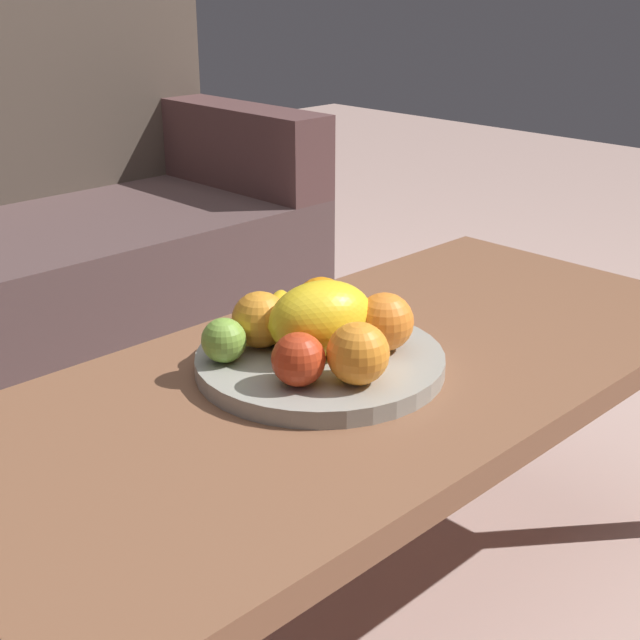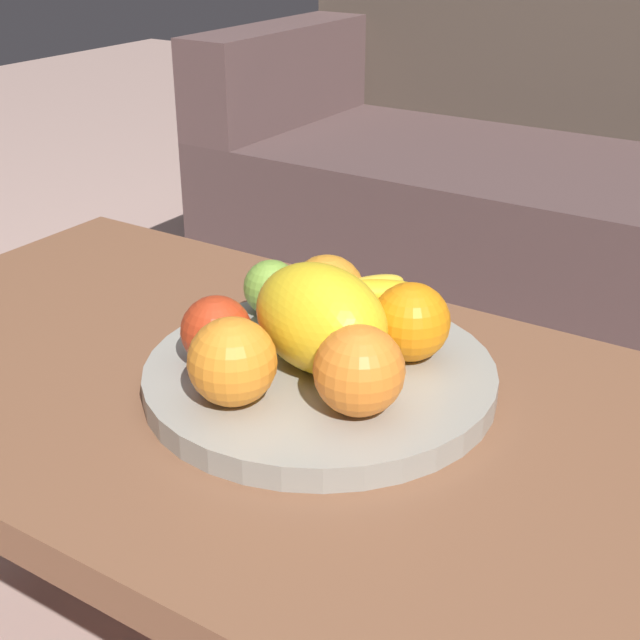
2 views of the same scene
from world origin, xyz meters
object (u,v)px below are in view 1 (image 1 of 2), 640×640
coffee_table (362,394)px  orange_left (384,322)px  fruit_bowl (320,361)px  banana_bunch (278,321)px  apple_front (298,359)px  orange_back (260,320)px  apple_left (224,340)px  orange_right (321,304)px  orange_front (358,353)px  melon_large_front (321,318)px

coffee_table → orange_left: (0.02, -0.02, 0.11)m
fruit_bowl → banana_bunch: size_ratio=2.24×
apple_front → coffee_table: bearing=8.4°
fruit_bowl → orange_left: size_ratio=4.23×
orange_back → apple_left: size_ratio=1.30×
orange_left → apple_left: (-0.19, 0.12, -0.01)m
coffee_table → orange_right: 0.15m
orange_right → orange_back: 0.11m
coffee_table → orange_back: size_ratio=15.49×
orange_right → orange_back: bearing=172.4°
orange_front → orange_back: orange_front is taller
orange_front → banana_bunch: 0.17m
melon_large_front → apple_left: size_ratio=2.45×
melon_large_front → banana_bunch: size_ratio=0.97×
apple_front → banana_bunch: bearing=58.4°
orange_front → orange_left: size_ratio=0.99×
fruit_bowl → orange_left: orange_left is taller
fruit_bowl → apple_front: apple_front is taller
orange_right → apple_front: orange_right is taller
coffee_table → apple_front: (-0.14, -0.02, 0.11)m
coffee_table → orange_back: 0.18m
fruit_bowl → apple_left: (-0.11, 0.07, 0.04)m
apple_left → apple_front: bearing=-79.5°
orange_front → orange_right: size_ratio=1.04×
orange_right → banana_bunch: 0.08m
orange_right → orange_back: size_ratio=0.98×
fruit_bowl → orange_front: orange_front is taller
orange_back → apple_left: orange_back is taller
fruit_bowl → orange_right: bearing=44.3°
orange_front → apple_front: (-0.06, 0.05, -0.01)m
banana_bunch → coffee_table: bearing=-55.7°
melon_large_front → orange_back: (-0.04, 0.08, -0.01)m
melon_large_front → orange_left: size_ratio=1.84×
coffee_table → apple_left: 0.22m
melon_large_front → orange_back: melon_large_front is taller
orange_front → orange_right: (0.09, 0.16, -0.00)m
apple_left → banana_bunch: 0.10m
apple_front → apple_left: apple_front is taller
fruit_bowl → banana_bunch: banana_bunch is taller
coffee_table → orange_right: orange_right is taller
melon_large_front → orange_right: melon_large_front is taller
orange_left → apple_front: (-0.16, 0.00, -0.01)m
coffee_table → orange_front: size_ratio=15.17×
coffee_table → apple_left: (-0.17, 0.10, 0.10)m
orange_right → apple_front: 0.19m
orange_left → apple_front: size_ratio=1.17×
orange_front → banana_bunch: bearing=84.3°
orange_left → orange_back: orange_left is taller
fruit_bowl → apple_left: size_ratio=5.65×
orange_right → banana_bunch: size_ratio=0.51×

